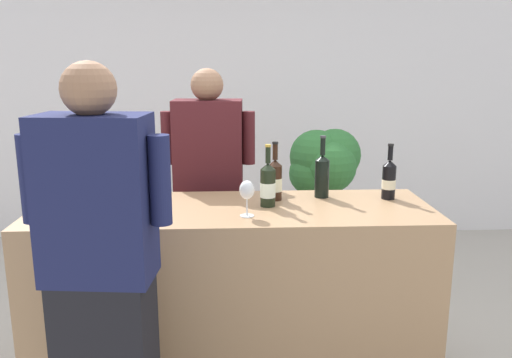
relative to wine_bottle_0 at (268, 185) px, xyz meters
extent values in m
cube|color=white|center=(-0.18, 2.58, 0.27)|extent=(8.00, 0.10, 2.80)
cube|color=#9E7A56|center=(-0.18, -0.02, -0.62)|extent=(2.07, 0.69, 1.01)
cylinder|color=black|center=(0.00, 0.00, -0.02)|extent=(0.08, 0.08, 0.20)
cone|color=black|center=(0.00, 0.00, 0.10)|extent=(0.08, 0.08, 0.03)
cylinder|color=black|center=(0.00, 0.00, 0.16)|extent=(0.03, 0.03, 0.08)
cylinder|color=#B79333|center=(0.00, 0.00, 0.21)|extent=(0.03, 0.03, 0.01)
cylinder|color=white|center=(0.00, 0.00, -0.03)|extent=(0.08, 0.08, 0.08)
cylinder|color=black|center=(0.67, 0.12, -0.02)|extent=(0.07, 0.07, 0.18)
cone|color=black|center=(0.67, 0.12, 0.09)|extent=(0.07, 0.07, 0.03)
cylinder|color=black|center=(0.67, 0.12, 0.14)|extent=(0.03, 0.03, 0.08)
cylinder|color=black|center=(0.67, 0.12, 0.19)|extent=(0.03, 0.03, 0.01)
cylinder|color=#EFE8C3|center=(0.67, 0.12, -0.03)|extent=(0.08, 0.08, 0.05)
cylinder|color=black|center=(-0.83, 0.15, -0.02)|extent=(0.07, 0.07, 0.18)
cone|color=black|center=(-0.83, 0.15, 0.08)|extent=(0.07, 0.07, 0.03)
cylinder|color=black|center=(-0.83, 0.15, 0.14)|extent=(0.03, 0.03, 0.09)
cylinder|color=black|center=(-0.83, 0.15, 0.19)|extent=(0.04, 0.04, 0.01)
cylinder|color=#F2DFD2|center=(-0.83, 0.15, -0.03)|extent=(0.07, 0.07, 0.05)
cylinder|color=black|center=(0.05, 0.13, -0.02)|extent=(0.08, 0.08, 0.19)
cone|color=black|center=(0.05, 0.13, 0.09)|extent=(0.08, 0.08, 0.03)
cylinder|color=black|center=(0.05, 0.13, 0.15)|extent=(0.03, 0.03, 0.09)
cylinder|color=black|center=(0.05, 0.13, 0.20)|extent=(0.03, 0.03, 0.01)
cylinder|color=#EDEEC7|center=(0.05, 0.13, -0.03)|extent=(0.08, 0.08, 0.07)
cylinder|color=black|center=(0.31, 0.17, -0.01)|extent=(0.08, 0.08, 0.21)
cone|color=black|center=(0.31, 0.17, 0.11)|extent=(0.08, 0.08, 0.03)
cylinder|color=black|center=(0.31, 0.17, 0.17)|extent=(0.03, 0.03, 0.10)
cylinder|color=#333338|center=(0.31, 0.17, 0.22)|extent=(0.03, 0.03, 0.01)
cylinder|color=black|center=(-0.72, -0.03, -0.02)|extent=(0.08, 0.08, 0.19)
cone|color=black|center=(-0.72, -0.03, 0.09)|extent=(0.08, 0.08, 0.04)
cylinder|color=black|center=(-0.72, -0.03, 0.15)|extent=(0.03, 0.03, 0.09)
cylinder|color=maroon|center=(-0.72, -0.03, 0.20)|extent=(0.04, 0.04, 0.01)
cylinder|color=white|center=(-0.72, -0.03, -0.03)|extent=(0.08, 0.08, 0.06)
cylinder|color=silver|center=(-0.11, -0.18, -0.11)|extent=(0.07, 0.07, 0.00)
cylinder|color=silver|center=(-0.11, -0.18, -0.07)|extent=(0.01, 0.01, 0.09)
ellipsoid|color=silver|center=(-0.11, -0.18, 0.02)|extent=(0.07, 0.07, 0.09)
ellipsoid|color=maroon|center=(-0.11, -0.18, 0.00)|extent=(0.06, 0.06, 0.03)
cube|color=black|center=(-0.33, 0.58, -0.67)|extent=(0.39, 0.26, 0.91)
cube|color=#47191E|center=(-0.33, 0.58, 0.09)|extent=(0.43, 0.26, 0.61)
sphere|color=#8C664C|center=(-0.33, 0.58, 0.49)|extent=(0.20, 0.20, 0.20)
cylinder|color=#47191E|center=(-0.08, 0.57, 0.16)|extent=(0.08, 0.08, 0.33)
cylinder|color=#47191E|center=(-0.58, 0.59, 0.16)|extent=(0.08, 0.08, 0.33)
cube|color=#191E47|center=(-0.69, -0.74, 0.13)|extent=(0.42, 0.28, 0.63)
sphere|color=#8C664C|center=(-0.69, -0.74, 0.53)|extent=(0.20, 0.20, 0.20)
cylinder|color=#191E47|center=(-0.93, -0.72, 0.21)|extent=(0.08, 0.08, 0.33)
cylinder|color=#191E47|center=(-0.45, -0.76, 0.21)|extent=(0.08, 0.08, 0.33)
cylinder|color=brown|center=(0.54, 1.28, -0.99)|extent=(0.32, 0.32, 0.28)
sphere|color=#2D6B33|center=(0.42, 1.22, -0.21)|extent=(0.34, 0.34, 0.34)
sphere|color=#2D6B33|center=(0.61, 1.28, -0.08)|extent=(0.40, 0.40, 0.40)
sphere|color=#2D6B33|center=(0.55, 1.26, -0.15)|extent=(0.31, 0.31, 0.31)
sphere|color=#2D6B33|center=(0.54, 1.38, -0.28)|extent=(0.36, 0.36, 0.36)
sphere|color=#2D6B33|center=(0.55, 1.17, -0.14)|extent=(0.39, 0.39, 0.39)
sphere|color=#2D6B33|center=(0.46, 1.25, -0.08)|extent=(0.41, 0.41, 0.41)
sphere|color=#2D6B33|center=(0.50, 1.40, -0.08)|extent=(0.33, 0.33, 0.33)
cylinder|color=#4C3823|center=(0.54, 1.28, -0.55)|extent=(0.05, 0.05, 0.60)
camera|label=1|loc=(-0.19, -2.62, 0.63)|focal=36.53mm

